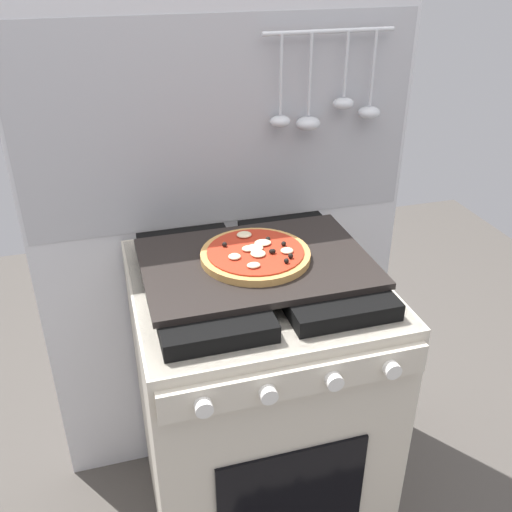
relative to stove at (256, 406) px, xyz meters
The scene contains 4 objects.
kitchen_backsplash 0.48m from the stove, 89.50° to the left, with size 1.10×0.09×1.55m.
stove is the anchor object (origin of this frame).
baking_tray 0.46m from the stove, 90.00° to the left, with size 0.54×0.38×0.02m, color black.
pizza_left 0.48m from the stove, 88.39° to the left, with size 0.26×0.26×0.03m.
Camera 1 is at (-0.33, -1.15, 1.59)m, focal length 40.57 mm.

